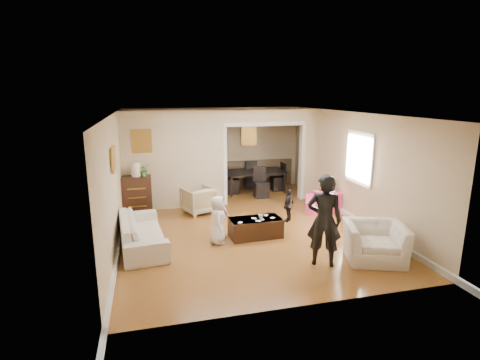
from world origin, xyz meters
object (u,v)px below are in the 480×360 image
object	(u,v)px
armchair_back	(199,200)
dresser	(137,195)
child_kneel_a	(218,220)
child_kneel_b	(221,215)
table_lamp	(136,169)
adult_person	(324,220)
coffee_table	(255,228)
coffee_cup	(261,217)
dining_table	(255,181)
play_table	(327,202)
sofa	(142,231)
armchair_front	(375,242)
cyan_cup	(325,191)
child_toddler	(289,205)

from	to	relation	value
armchair_back	dresser	distance (m)	1.55
child_kneel_a	child_kneel_b	bearing A→B (deg)	-11.42
table_lamp	adult_person	bearing A→B (deg)	-48.98
coffee_table	adult_person	bearing A→B (deg)	-62.89
child_kneel_b	child_kneel_a	bearing A→B (deg)	138.58
table_lamp	coffee_cup	distance (m)	3.51
coffee_table	dining_table	bearing A→B (deg)	73.82
play_table	sofa	bearing A→B (deg)	-166.19
armchair_back	child_kneel_a	bearing A→B (deg)	71.52
armchair_front	child_kneel_a	world-z (taller)	child_kneel_a
table_lamp	cyan_cup	world-z (taller)	table_lamp
child_toddler	sofa	bearing A→B (deg)	-32.14
cyan_cup	dining_table	xyz separation A→B (m)	(-1.17, 2.42, -0.24)
armchair_front	play_table	size ratio (longest dim) A/B	1.93
cyan_cup	child_toddler	world-z (taller)	child_toddler
child_toddler	armchair_front	bearing A→B (deg)	65.19
armchair_front	coffee_cup	bearing A→B (deg)	157.01
dresser	child_kneel_b	xyz separation A→B (m)	(1.78, -1.91, -0.04)
armchair_back	play_table	world-z (taller)	armchair_back
armchair_back	sofa	bearing A→B (deg)	31.49
table_lamp	cyan_cup	distance (m)	4.85
coffee_table	child_toddler	bearing A→B (deg)	35.54
dresser	table_lamp	distance (m)	0.68
sofa	child_kneel_a	size ratio (longest dim) A/B	2.08
cyan_cup	child_toddler	distance (m)	1.26
armchair_front	cyan_cup	size ratio (longest dim) A/B	13.25
child_toddler	adult_person	bearing A→B (deg)	40.91
sofa	armchair_front	size ratio (longest dim) A/B	1.98
dresser	play_table	size ratio (longest dim) A/B	1.81
table_lamp	adult_person	size ratio (longest dim) A/B	0.21
armchair_front	child_toddler	xyz separation A→B (m)	(-0.78, 2.36, 0.06)
cyan_cup	adult_person	size ratio (longest dim) A/B	0.05
dining_table	sofa	bearing A→B (deg)	-134.51
table_lamp	child_kneel_a	world-z (taller)	table_lamp
cyan_cup	coffee_cup	bearing A→B (deg)	-149.49
table_lamp	child_kneel_b	bearing A→B (deg)	-46.96
coffee_table	child_kneel_a	size ratio (longest dim) A/B	1.09
child_toddler	dining_table	bearing A→B (deg)	-132.97
table_lamp	dresser	bearing A→B (deg)	0.00
coffee_table	child_toddler	size ratio (longest dim) A/B	1.36
coffee_table	adult_person	world-z (taller)	adult_person
adult_person	child_toddler	distance (m)	2.37
table_lamp	coffee_cup	bearing A→B (deg)	-41.18
dresser	child_kneel_a	distance (m)	2.87
dresser	armchair_back	bearing A→B (deg)	-9.47
child_kneel_b	child_toddler	distance (m)	1.81
dresser	child_kneel_b	distance (m)	2.62
table_lamp	coffee_cup	size ratio (longest dim) A/B	3.48
adult_person	armchair_back	bearing A→B (deg)	-36.99
cyan_cup	child_kneel_a	xyz separation A→B (m)	(-3.07, -1.35, -0.06)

